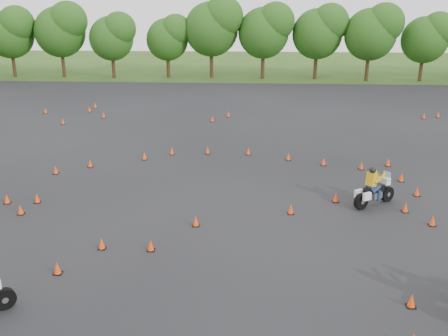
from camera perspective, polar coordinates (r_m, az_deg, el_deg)
ground at (r=22.55m, az=-0.54°, el=-6.25°), size 140.00×140.00×0.00m
asphalt_pad at (r=28.07m, az=0.22°, el=-0.95°), size 62.00×62.00×0.00m
treeline at (r=55.39m, az=4.43°, el=13.87°), size 86.70×32.62×9.97m
traffic_cones at (r=27.56m, az=0.33°, el=-0.85°), size 36.41×33.36×0.45m
rider_yellow at (r=25.02m, az=16.97°, el=-2.00°), size 2.56×2.12×1.98m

